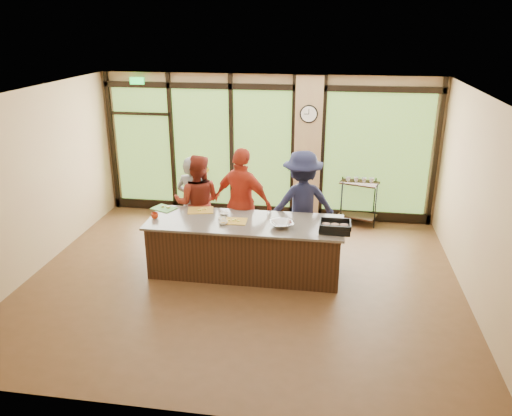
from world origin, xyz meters
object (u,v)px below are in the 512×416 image
(island_base, at_px, (245,248))
(cook_right, at_px, (302,204))
(cook_left, at_px, (193,203))
(roasting_pan, at_px, (335,229))
(bar_cart, at_px, (359,196))
(flower_stand, at_px, (199,199))

(island_base, distance_m, cook_right, 1.32)
(cook_left, relative_size, cook_right, 0.91)
(cook_right, height_order, roasting_pan, cook_right)
(cook_right, bearing_deg, cook_left, -17.73)
(roasting_pan, bearing_deg, cook_left, 161.08)
(cook_left, bearing_deg, roasting_pan, 172.47)
(cook_left, xyz_separation_m, cook_right, (1.97, 0.02, 0.08))
(island_base, bearing_deg, bar_cart, 51.67)
(bar_cart, bearing_deg, cook_right, -105.45)
(island_base, xyz_separation_m, bar_cart, (1.94, 2.45, 0.17))
(flower_stand, bearing_deg, island_base, -52.71)
(cook_right, xyz_separation_m, roasting_pan, (0.58, -1.04, 0.00))
(cook_right, bearing_deg, bar_cart, -142.08)
(flower_stand, bearing_deg, cook_left, -71.36)
(cook_left, height_order, bar_cart, cook_left)
(roasting_pan, distance_m, bar_cart, 2.70)
(island_base, relative_size, flower_stand, 4.24)
(island_base, bearing_deg, flower_stand, 120.60)
(island_base, bearing_deg, cook_right, 44.43)
(cook_left, distance_m, cook_right, 1.98)
(flower_stand, bearing_deg, cook_right, -27.93)
(island_base, relative_size, cook_right, 1.62)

